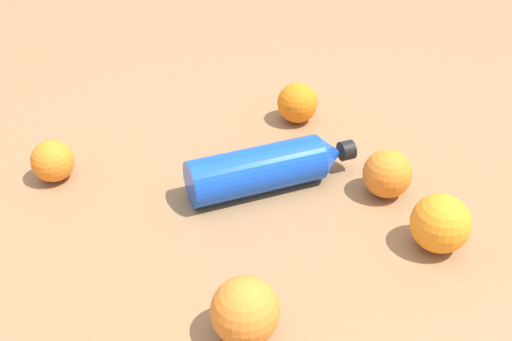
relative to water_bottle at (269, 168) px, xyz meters
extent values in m
plane|color=olive|center=(-0.02, 0.06, -0.04)|extent=(2.40, 2.40, 0.00)
cylinder|color=blue|center=(0.00, 0.02, 0.00)|extent=(0.11, 0.21, 0.07)
cone|color=blue|center=(0.02, -0.10, 0.00)|extent=(0.08, 0.05, 0.07)
cylinder|color=black|center=(0.03, -0.13, 0.00)|extent=(0.03, 0.03, 0.03)
sphere|color=orange|center=(-0.17, -0.19, 0.00)|extent=(0.08, 0.08, 0.08)
sphere|color=orange|center=(0.19, -0.09, 0.00)|extent=(0.07, 0.07, 0.07)
sphere|color=orange|center=(-0.05, -0.17, 0.00)|extent=(0.07, 0.07, 0.07)
sphere|color=orange|center=(0.08, 0.32, 0.00)|extent=(0.06, 0.06, 0.06)
sphere|color=orange|center=(-0.27, 0.08, 0.00)|extent=(0.08, 0.08, 0.08)
camera|label=1|loc=(-0.73, 0.15, 0.51)|focal=42.57mm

